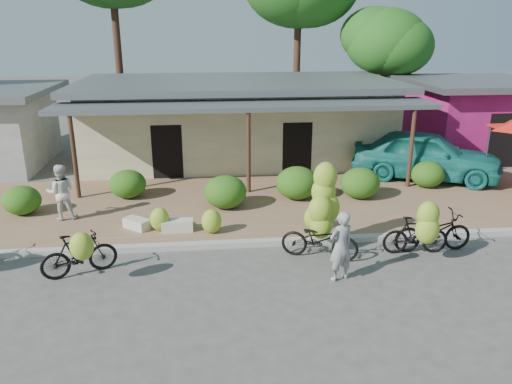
% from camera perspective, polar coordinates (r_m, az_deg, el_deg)
% --- Properties ---
extents(ground, '(100.00, 100.00, 0.00)m').
position_cam_1_polar(ground, '(11.42, 2.04, -10.26)').
color(ground, '#4C4946').
rests_on(ground, ground).
extents(sidewalk, '(60.00, 6.00, 0.12)m').
position_cam_1_polar(sidewalk, '(15.93, -0.47, -1.42)').
color(sidewalk, '#94714F').
rests_on(sidewalk, ground).
extents(curb, '(60.00, 0.25, 0.15)m').
position_cam_1_polar(curb, '(13.16, 0.82, -5.80)').
color(curb, '#A8A399').
rests_on(curb, ground).
extents(shop_main, '(13.00, 8.50, 3.35)m').
position_cam_1_polar(shop_main, '(21.22, -2.07, 8.28)').
color(shop_main, beige).
rests_on(shop_main, ground).
extents(shop_pink, '(6.00, 6.00, 3.25)m').
position_cam_1_polar(shop_pink, '(24.37, 23.64, 7.98)').
color(shop_pink, '#B91C78').
rests_on(shop_pink, ground).
extents(tree_near_right, '(4.16, 3.96, 6.38)m').
position_cam_1_polar(tree_near_right, '(26.04, 14.19, 16.55)').
color(tree_near_right, '#4B2B1E').
rests_on(tree_near_right, ground).
extents(hedge_0, '(1.12, 1.00, 0.87)m').
position_cam_1_polar(hedge_0, '(16.37, -25.20, -0.86)').
color(hedge_0, '#205313').
rests_on(hedge_0, sidewalk).
extents(hedge_1, '(1.19, 1.07, 0.93)m').
position_cam_1_polar(hedge_1, '(16.76, -14.45, 0.89)').
color(hedge_1, '#205313').
rests_on(hedge_1, sidewalk).
extents(hedge_2, '(1.32, 1.18, 1.03)m').
position_cam_1_polar(hedge_2, '(15.33, -3.52, 0.01)').
color(hedge_2, '#205313').
rests_on(hedge_2, sidewalk).
extents(hedge_3, '(1.37, 1.23, 1.07)m').
position_cam_1_polar(hedge_3, '(16.16, 4.71, 1.04)').
color(hedge_3, '#205313').
rests_on(hedge_3, sidewalk).
extents(hedge_4, '(1.29, 1.16, 1.01)m').
position_cam_1_polar(hedge_4, '(16.54, 11.81, 1.00)').
color(hedge_4, '#205313').
rests_on(hedge_4, sidewalk).
extents(hedge_5, '(1.17, 1.05, 0.91)m').
position_cam_1_polar(hedge_5, '(18.32, 19.02, 1.92)').
color(hedge_5, '#205313').
rests_on(hedge_5, sidewalk).
extents(bike_left, '(1.77, 1.37, 1.30)m').
position_cam_1_polar(bike_left, '(12.09, -19.54, -6.60)').
color(bike_left, black).
rests_on(bike_left, ground).
extents(bike_center, '(2.02, 1.46, 2.32)m').
position_cam_1_polar(bike_center, '(12.47, 7.51, -3.30)').
color(bike_center, black).
rests_on(bike_center, ground).
extents(bike_right, '(1.69, 1.17, 1.61)m').
position_cam_1_polar(bike_right, '(12.94, 18.16, -4.30)').
color(bike_right, black).
rests_on(bike_right, ground).
extents(bike_far_right, '(2.03, 0.74, 1.06)m').
position_cam_1_polar(bike_far_right, '(13.44, 19.56, -4.28)').
color(bike_far_right, black).
rests_on(bike_far_right, ground).
extents(loose_banana_a, '(0.53, 0.45, 0.66)m').
position_cam_1_polar(loose_banana_a, '(13.92, -10.95, -3.07)').
color(loose_banana_a, '#9AC030').
rests_on(loose_banana_a, sidewalk).
extents(loose_banana_b, '(0.54, 0.46, 0.68)m').
position_cam_1_polar(loose_banana_b, '(13.56, -5.11, -3.35)').
color(loose_banana_b, '#9AC030').
rests_on(loose_banana_b, sidewalk).
extents(loose_banana_c, '(0.54, 0.46, 0.68)m').
position_cam_1_polar(loose_banana_c, '(13.85, 6.63, -2.93)').
color(loose_banana_c, '#9AC030').
rests_on(loose_banana_c, sidewalk).
extents(sack_near, '(0.86, 0.41, 0.30)m').
position_cam_1_polar(sack_near, '(13.90, -8.97, -3.79)').
color(sack_near, beige).
rests_on(sack_near, sidewalk).
extents(sack_far, '(0.82, 0.77, 0.28)m').
position_cam_1_polar(sack_far, '(14.27, -13.45, -3.52)').
color(sack_far, beige).
rests_on(sack_far, sidewalk).
extents(vendor, '(0.70, 0.59, 1.64)m').
position_cam_1_polar(vendor, '(11.33, 9.67, -6.12)').
color(vendor, gray).
rests_on(vendor, ground).
extents(bystander, '(0.89, 0.75, 1.64)m').
position_cam_1_polar(bystander, '(15.38, -21.40, -0.01)').
color(bystander, silver).
rests_on(bystander, sidewalk).
extents(teal_van, '(5.60, 4.04, 1.77)m').
position_cam_1_polar(teal_van, '(19.25, 18.86, 4.04)').
color(teal_van, '#1A776F').
rests_on(teal_van, sidewalk).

